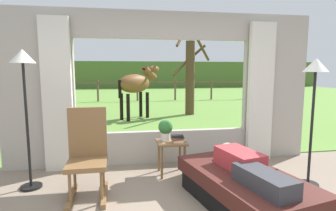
% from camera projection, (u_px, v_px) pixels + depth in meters
% --- Properties ---
extents(back_wall_with_window, '(5.20, 0.12, 2.55)m').
position_uv_depth(back_wall_with_window, '(164.00, 90.00, 4.57)').
color(back_wall_with_window, '#ADA599').
rests_on(back_wall_with_window, ground_plane).
extents(curtain_panel_left, '(0.44, 0.10, 2.40)m').
position_uv_depth(curtain_panel_left, '(57.00, 96.00, 4.18)').
color(curtain_panel_left, silver).
rests_on(curtain_panel_left, ground_plane).
extents(curtain_panel_right, '(0.44, 0.10, 2.40)m').
position_uv_depth(curtain_panel_right, '(260.00, 93.00, 4.71)').
color(curtain_panel_right, silver).
rests_on(curtain_panel_right, ground_plane).
extents(outdoor_pasture_lawn, '(36.00, 21.68, 0.02)m').
position_uv_depth(outdoor_pasture_lawn, '(136.00, 98.00, 15.41)').
color(outdoor_pasture_lawn, olive).
rests_on(outdoor_pasture_lawn, ground_plane).
extents(distant_hill_ridge, '(36.00, 2.00, 2.40)m').
position_uv_depth(distant_hill_ridge, '(132.00, 75.00, 24.89)').
color(distant_hill_ridge, '#4D6830').
rests_on(distant_hill_ridge, ground_plane).
extents(recliner_sofa, '(1.27, 1.86, 0.42)m').
position_uv_depth(recliner_sofa, '(244.00, 189.00, 3.12)').
color(recliner_sofa, black).
rests_on(recliner_sofa, ground_plane).
extents(reclining_person, '(0.47, 1.43, 0.22)m').
position_uv_depth(reclining_person, '(246.00, 166.00, 3.03)').
color(reclining_person, '#B23338').
rests_on(reclining_person, recliner_sofa).
extents(rocking_chair, '(0.49, 0.69, 1.12)m').
position_uv_depth(rocking_chair, '(88.00, 153.00, 3.40)').
color(rocking_chair, brown).
rests_on(rocking_chair, ground_plane).
extents(side_table, '(0.44, 0.44, 0.52)m').
position_uv_depth(side_table, '(171.00, 147.00, 4.10)').
color(side_table, brown).
rests_on(side_table, ground_plane).
extents(potted_plant, '(0.22, 0.22, 0.32)m').
position_uv_depth(potted_plant, '(165.00, 129.00, 4.11)').
color(potted_plant, silver).
rests_on(potted_plant, side_table).
extents(book_stack, '(0.20, 0.15, 0.10)m').
position_uv_depth(book_stack, '(178.00, 139.00, 4.03)').
color(book_stack, beige).
rests_on(book_stack, side_table).
extents(floor_lamp_left, '(0.32, 0.32, 1.86)m').
position_uv_depth(floor_lamp_left, '(24.00, 77.00, 3.48)').
color(floor_lamp_left, black).
rests_on(floor_lamp_left, ground_plane).
extents(floor_lamp_right, '(0.32, 0.32, 1.75)m').
position_uv_depth(floor_lamp_right, '(315.00, 84.00, 3.57)').
color(floor_lamp_right, black).
rests_on(floor_lamp_right, ground_plane).
extents(horse, '(1.61, 1.44, 1.73)m').
position_uv_depth(horse, '(136.00, 84.00, 8.73)').
color(horse, brown).
rests_on(horse, outdoor_pasture_lawn).
extents(pasture_tree, '(1.43, 1.46, 2.93)m').
position_uv_depth(pasture_tree, '(190.00, 75.00, 9.53)').
color(pasture_tree, '#4C3823').
rests_on(pasture_tree, outdoor_pasture_lawn).
extents(pasture_fence_line, '(16.10, 0.10, 1.10)m').
position_uv_depth(pasture_fence_line, '(137.00, 87.00, 13.96)').
color(pasture_fence_line, brown).
rests_on(pasture_fence_line, outdoor_pasture_lawn).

